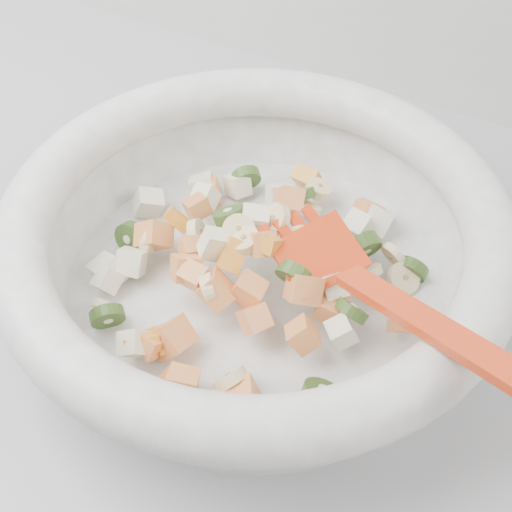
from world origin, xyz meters
The scene contains 2 objects.
counter centered at (0.00, 1.45, 0.45)m, with size 2.00×0.60×0.90m, color gray.
mixing_bowl centered at (0.13, 1.40, 0.96)m, with size 0.44×0.38×0.14m.
Camera 1 is at (0.31, 1.07, 1.34)m, focal length 50.00 mm.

